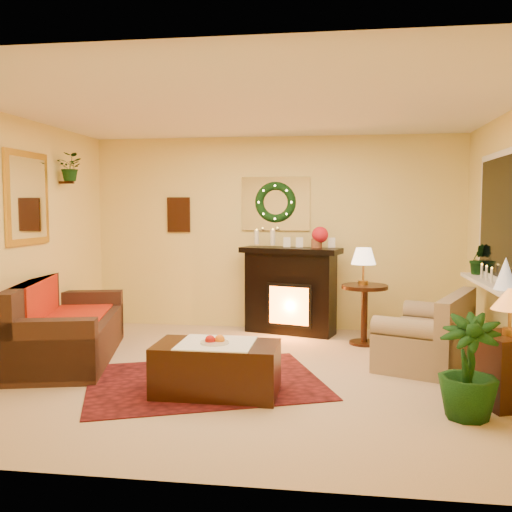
# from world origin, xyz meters

# --- Properties ---
(floor) EXTENTS (5.00, 5.00, 0.00)m
(floor) POSITION_xyz_m (0.00, 0.00, 0.00)
(floor) COLOR beige
(floor) RESTS_ON ground
(ceiling) EXTENTS (5.00, 5.00, 0.00)m
(ceiling) POSITION_xyz_m (0.00, 0.00, 2.60)
(ceiling) COLOR white
(ceiling) RESTS_ON ground
(wall_back) EXTENTS (5.00, 5.00, 0.00)m
(wall_back) POSITION_xyz_m (0.00, 2.25, 1.30)
(wall_back) COLOR #EFD88C
(wall_back) RESTS_ON ground
(wall_front) EXTENTS (5.00, 5.00, 0.00)m
(wall_front) POSITION_xyz_m (0.00, -2.25, 1.30)
(wall_front) COLOR #EFD88C
(wall_front) RESTS_ON ground
(wall_left) EXTENTS (4.50, 4.50, 0.00)m
(wall_left) POSITION_xyz_m (-2.50, 0.00, 1.30)
(wall_left) COLOR #EFD88C
(wall_left) RESTS_ON ground
(area_rug) EXTENTS (2.60, 2.29, 0.01)m
(area_rug) POSITION_xyz_m (-0.40, -0.29, 0.01)
(area_rug) COLOR #400D13
(area_rug) RESTS_ON floor
(sofa) EXTENTS (1.35, 2.17, 0.87)m
(sofa) POSITION_xyz_m (-2.04, 0.31, 0.43)
(sofa) COLOR #4B271C
(sofa) RESTS_ON floor
(red_throw) EXTENTS (0.77, 1.25, 0.02)m
(red_throw) POSITION_xyz_m (-2.13, 0.49, 0.46)
(red_throw) COLOR red
(red_throw) RESTS_ON sofa
(fireplace) EXTENTS (1.21, 0.67, 1.06)m
(fireplace) POSITION_xyz_m (0.23, 1.94, 0.55)
(fireplace) COLOR black
(fireplace) RESTS_ON floor
(poinsettia) EXTENTS (0.21, 0.21, 0.21)m
(poinsettia) POSITION_xyz_m (0.61, 1.91, 1.30)
(poinsettia) COLOR red
(poinsettia) RESTS_ON fireplace
(mantel_candle_a) EXTENTS (0.06, 0.06, 0.18)m
(mantel_candle_a) POSITION_xyz_m (-0.22, 1.92, 1.26)
(mantel_candle_a) COLOR beige
(mantel_candle_a) RESTS_ON fireplace
(mantel_candle_b) EXTENTS (0.07, 0.07, 0.20)m
(mantel_candle_b) POSITION_xyz_m (-0.00, 1.92, 1.26)
(mantel_candle_b) COLOR white
(mantel_candle_b) RESTS_ON fireplace
(mantel_mirror) EXTENTS (0.92, 0.02, 0.72)m
(mantel_mirror) POSITION_xyz_m (0.00, 2.23, 1.70)
(mantel_mirror) COLOR white
(mantel_mirror) RESTS_ON wall_back
(wreath) EXTENTS (0.55, 0.11, 0.55)m
(wreath) POSITION_xyz_m (0.00, 2.19, 1.72)
(wreath) COLOR #194719
(wreath) RESTS_ON wall_back
(wall_art) EXTENTS (0.32, 0.03, 0.48)m
(wall_art) POSITION_xyz_m (-1.35, 2.23, 1.55)
(wall_art) COLOR #381E11
(wall_art) RESTS_ON wall_back
(gold_mirror) EXTENTS (0.03, 0.84, 1.00)m
(gold_mirror) POSITION_xyz_m (-2.48, 0.30, 1.75)
(gold_mirror) COLOR gold
(gold_mirror) RESTS_ON wall_left
(hanging_plant) EXTENTS (0.33, 0.28, 0.36)m
(hanging_plant) POSITION_xyz_m (-2.34, 1.05, 1.97)
(hanging_plant) COLOR #194719
(hanging_plant) RESTS_ON wall_left
(loveseat) EXTENTS (1.22, 1.51, 0.76)m
(loveseat) POSITION_xyz_m (1.77, 0.68, 0.42)
(loveseat) COLOR gray
(loveseat) RESTS_ON floor
(window_frame) EXTENTS (0.03, 1.86, 1.36)m
(window_frame) POSITION_xyz_m (2.48, 0.55, 1.55)
(window_frame) COLOR white
(window_frame) RESTS_ON wall_right
(window_glass) EXTENTS (0.02, 1.70, 1.22)m
(window_glass) POSITION_xyz_m (2.47, 0.55, 1.55)
(window_glass) COLOR black
(window_glass) RESTS_ON wall_right
(window_sill) EXTENTS (0.22, 1.86, 0.04)m
(window_sill) POSITION_xyz_m (2.38, 0.55, 0.87)
(window_sill) COLOR white
(window_sill) RESTS_ON wall_right
(mini_tree) EXTENTS (0.20, 0.20, 0.31)m
(mini_tree) POSITION_xyz_m (2.38, 0.06, 1.04)
(mini_tree) COLOR white
(mini_tree) RESTS_ON window_sill
(sill_plant) EXTENTS (0.25, 0.20, 0.46)m
(sill_plant) POSITION_xyz_m (2.42, 1.27, 1.08)
(sill_plant) COLOR #226024
(sill_plant) RESTS_ON window_sill
(side_table_round) EXTENTS (0.73, 0.73, 0.72)m
(side_table_round) POSITION_xyz_m (1.16, 1.45, 0.33)
(side_table_round) COLOR #482510
(side_table_round) RESTS_ON floor
(lamp_cream) EXTENTS (0.30, 0.30, 0.45)m
(lamp_cream) POSITION_xyz_m (1.15, 1.48, 0.88)
(lamp_cream) COLOR #FFE1BB
(lamp_cream) RESTS_ON side_table_round
(end_table_square) EXTENTS (0.62, 0.62, 0.60)m
(end_table_square) POSITION_xyz_m (2.26, -0.54, 0.27)
(end_table_square) COLOR black
(end_table_square) RESTS_ON floor
(lamp_tiffany) EXTENTS (0.31, 0.31, 0.45)m
(lamp_tiffany) POSITION_xyz_m (2.24, -0.57, 0.74)
(lamp_tiffany) COLOR gold
(lamp_tiffany) RESTS_ON end_table_square
(coffee_table) EXTENTS (1.08, 0.60, 0.45)m
(coffee_table) POSITION_xyz_m (-0.21, -0.63, 0.21)
(coffee_table) COLOR #3F1F18
(coffee_table) RESTS_ON floor
(fruit_bowl) EXTENTS (0.25, 0.25, 0.06)m
(fruit_bowl) POSITION_xyz_m (-0.22, -0.65, 0.45)
(fruit_bowl) COLOR silver
(fruit_bowl) RESTS_ON coffee_table
(floor_palm) EXTENTS (1.68, 1.68, 2.46)m
(floor_palm) POSITION_xyz_m (1.85, -0.91, 0.45)
(floor_palm) COLOR #285020
(floor_palm) RESTS_ON floor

